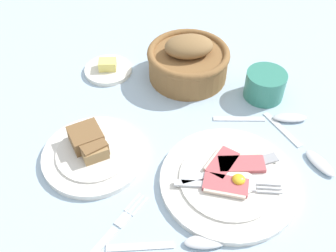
{
  "coord_description": "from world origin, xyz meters",
  "views": [
    {
      "loc": [
        0.02,
        -0.44,
        0.58
      ],
      "look_at": [
        -0.07,
        0.08,
        0.02
      ],
      "focal_mm": 42.0,
      "sensor_mm": 36.0,
      "label": 1
    }
  ],
  "objects_px": {
    "breakfast_plate": "(229,180)",
    "teaspoon_by_saucer": "(309,154)",
    "teaspoon_near_cup": "(277,118)",
    "teaspoon_stray": "(189,243)",
    "fork_on_cloth": "(108,236)",
    "bread_basket": "(188,61)",
    "butter_dish": "(108,69)",
    "sugar_cup": "(265,84)",
    "bread_plate": "(93,151)"
  },
  "relations": [
    {
      "from": "breakfast_plate",
      "to": "bread_basket",
      "type": "bearing_deg",
      "value": 111.39
    },
    {
      "from": "bread_plate",
      "to": "teaspoon_stray",
      "type": "distance_m",
      "value": 0.25
    },
    {
      "from": "teaspoon_stray",
      "to": "bread_plate",
      "type": "bearing_deg",
      "value": 130.56
    },
    {
      "from": "bread_plate",
      "to": "teaspoon_by_saucer",
      "type": "xyz_separation_m",
      "value": [
        0.4,
        0.07,
        -0.01
      ]
    },
    {
      "from": "sugar_cup",
      "to": "butter_dish",
      "type": "height_order",
      "value": "sugar_cup"
    },
    {
      "from": "teaspoon_by_saucer",
      "to": "teaspoon_near_cup",
      "type": "xyz_separation_m",
      "value": [
        -0.06,
        0.09,
        0.0
      ]
    },
    {
      "from": "breakfast_plate",
      "to": "teaspoon_near_cup",
      "type": "bearing_deg",
      "value": 63.58
    },
    {
      "from": "bread_basket",
      "to": "butter_dish",
      "type": "xyz_separation_m",
      "value": [
        -0.19,
        -0.02,
        -0.04
      ]
    },
    {
      "from": "bread_basket",
      "to": "teaspoon_near_cup",
      "type": "bearing_deg",
      "value": -29.08
    },
    {
      "from": "fork_on_cloth",
      "to": "butter_dish",
      "type": "bearing_deg",
      "value": 40.65
    },
    {
      "from": "butter_dish",
      "to": "teaspoon_by_saucer",
      "type": "xyz_separation_m",
      "value": [
        0.45,
        -0.18,
        -0.0
      ]
    },
    {
      "from": "butter_dish",
      "to": "teaspoon_stray",
      "type": "distance_m",
      "value": 0.47
    },
    {
      "from": "sugar_cup",
      "to": "teaspoon_stray",
      "type": "height_order",
      "value": "sugar_cup"
    },
    {
      "from": "bread_basket",
      "to": "fork_on_cloth",
      "type": "height_order",
      "value": "bread_basket"
    },
    {
      "from": "butter_dish",
      "to": "fork_on_cloth",
      "type": "relative_size",
      "value": 0.63
    },
    {
      "from": "teaspoon_near_cup",
      "to": "fork_on_cloth",
      "type": "distance_m",
      "value": 0.42
    },
    {
      "from": "teaspoon_by_saucer",
      "to": "teaspoon_near_cup",
      "type": "relative_size",
      "value": 0.84
    },
    {
      "from": "bread_basket",
      "to": "teaspoon_by_saucer",
      "type": "bearing_deg",
      "value": -37.44
    },
    {
      "from": "butter_dish",
      "to": "teaspoon_stray",
      "type": "bearing_deg",
      "value": -58.89
    },
    {
      "from": "fork_on_cloth",
      "to": "bread_basket",
      "type": "bearing_deg",
      "value": 15.63
    },
    {
      "from": "bread_basket",
      "to": "teaspoon_by_saucer",
      "type": "height_order",
      "value": "bread_basket"
    },
    {
      "from": "bread_plate",
      "to": "bread_basket",
      "type": "distance_m",
      "value": 0.31
    },
    {
      "from": "teaspoon_by_saucer",
      "to": "teaspoon_near_cup",
      "type": "height_order",
      "value": "same"
    },
    {
      "from": "breakfast_plate",
      "to": "bread_plate",
      "type": "distance_m",
      "value": 0.26
    },
    {
      "from": "sugar_cup",
      "to": "teaspoon_near_cup",
      "type": "bearing_deg",
      "value": -68.65
    },
    {
      "from": "bread_plate",
      "to": "fork_on_cloth",
      "type": "height_order",
      "value": "bread_plate"
    },
    {
      "from": "teaspoon_stray",
      "to": "teaspoon_near_cup",
      "type": "bearing_deg",
      "value": 52.03
    },
    {
      "from": "bread_basket",
      "to": "teaspoon_stray",
      "type": "relative_size",
      "value": 0.96
    },
    {
      "from": "bread_basket",
      "to": "teaspoon_near_cup",
      "type": "distance_m",
      "value": 0.23
    },
    {
      "from": "breakfast_plate",
      "to": "bread_basket",
      "type": "xyz_separation_m",
      "value": [
        -0.11,
        0.29,
        0.04
      ]
    },
    {
      "from": "bread_plate",
      "to": "teaspoon_near_cup",
      "type": "relative_size",
      "value": 1.01
    },
    {
      "from": "teaspoon_near_cup",
      "to": "teaspoon_stray",
      "type": "distance_m",
      "value": 0.34
    },
    {
      "from": "bread_basket",
      "to": "teaspoon_near_cup",
      "type": "relative_size",
      "value": 0.96
    },
    {
      "from": "breakfast_plate",
      "to": "fork_on_cloth",
      "type": "bearing_deg",
      "value": -143.04
    },
    {
      "from": "breakfast_plate",
      "to": "teaspoon_near_cup",
      "type": "xyz_separation_m",
      "value": [
        0.09,
        0.18,
        -0.0
      ]
    },
    {
      "from": "butter_dish",
      "to": "teaspoon_near_cup",
      "type": "height_order",
      "value": "butter_dish"
    },
    {
      "from": "teaspoon_stray",
      "to": "bread_basket",
      "type": "bearing_deg",
      "value": 84.87
    },
    {
      "from": "breakfast_plate",
      "to": "teaspoon_by_saucer",
      "type": "relative_size",
      "value": 1.52
    },
    {
      "from": "teaspoon_by_saucer",
      "to": "butter_dish",
      "type": "bearing_deg",
      "value": -151.11
    },
    {
      "from": "teaspoon_by_saucer",
      "to": "fork_on_cloth",
      "type": "bearing_deg",
      "value": -94.2
    },
    {
      "from": "sugar_cup",
      "to": "fork_on_cloth",
      "type": "xyz_separation_m",
      "value": [
        -0.24,
        -0.39,
        -0.03
      ]
    },
    {
      "from": "sugar_cup",
      "to": "teaspoon_by_saucer",
      "type": "distance_m",
      "value": 0.18
    },
    {
      "from": "sugar_cup",
      "to": "teaspoon_stray",
      "type": "relative_size",
      "value": 0.45
    },
    {
      "from": "bread_basket",
      "to": "teaspoon_by_saucer",
      "type": "xyz_separation_m",
      "value": [
        0.26,
        -0.2,
        -0.04
      ]
    },
    {
      "from": "butter_dish",
      "to": "teaspoon_by_saucer",
      "type": "bearing_deg",
      "value": -22.39
    },
    {
      "from": "sugar_cup",
      "to": "teaspoon_near_cup",
      "type": "distance_m",
      "value": 0.08
    },
    {
      "from": "bread_basket",
      "to": "teaspoon_stray",
      "type": "bearing_deg",
      "value": -82.2
    },
    {
      "from": "breakfast_plate",
      "to": "fork_on_cloth",
      "type": "relative_size",
      "value": 1.42
    },
    {
      "from": "butter_dish",
      "to": "teaspoon_by_saucer",
      "type": "distance_m",
      "value": 0.48
    },
    {
      "from": "bread_basket",
      "to": "teaspoon_stray",
      "type": "height_order",
      "value": "bread_basket"
    }
  ]
}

